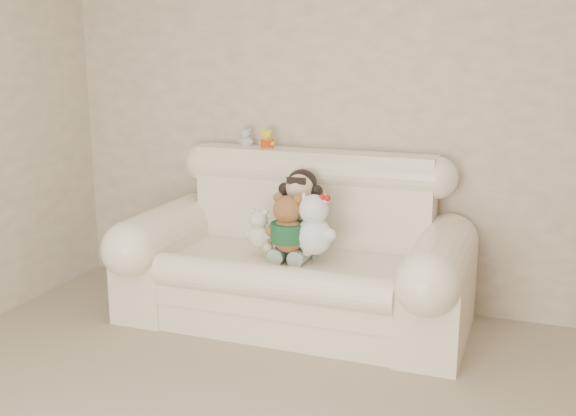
{
  "coord_description": "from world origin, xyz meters",
  "views": [
    {
      "loc": [
        0.93,
        -1.8,
        1.69
      ],
      "look_at": [
        -0.45,
        1.9,
        0.75
      ],
      "focal_mm": 43.17,
      "sensor_mm": 36.0,
      "label": 1
    }
  ],
  "objects_px": {
    "seated_child": "(300,212)",
    "white_cat": "(314,218)",
    "sofa": "(294,242)",
    "brown_teddy": "(288,217)",
    "cream_teddy": "(259,225)"
  },
  "relations": [
    {
      "from": "seated_child",
      "to": "cream_teddy",
      "type": "bearing_deg",
      "value": -139.42
    },
    {
      "from": "seated_child",
      "to": "brown_teddy",
      "type": "bearing_deg",
      "value": -96.0
    },
    {
      "from": "seated_child",
      "to": "brown_teddy",
      "type": "relative_size",
      "value": 1.3
    },
    {
      "from": "cream_teddy",
      "to": "white_cat",
      "type": "bearing_deg",
      "value": -0.57
    },
    {
      "from": "seated_child",
      "to": "white_cat",
      "type": "distance_m",
      "value": 0.27
    },
    {
      "from": "seated_child",
      "to": "cream_teddy",
      "type": "height_order",
      "value": "seated_child"
    },
    {
      "from": "sofa",
      "to": "white_cat",
      "type": "xyz_separation_m",
      "value": [
        0.17,
        -0.13,
        0.2
      ]
    },
    {
      "from": "white_cat",
      "to": "seated_child",
      "type": "bearing_deg",
      "value": 129.93
    },
    {
      "from": "sofa",
      "to": "white_cat",
      "type": "height_order",
      "value": "sofa"
    },
    {
      "from": "seated_child",
      "to": "sofa",
      "type": "bearing_deg",
      "value": -105.16
    },
    {
      "from": "sofa",
      "to": "white_cat",
      "type": "bearing_deg",
      "value": -37.51
    },
    {
      "from": "sofa",
      "to": "seated_child",
      "type": "height_order",
      "value": "sofa"
    },
    {
      "from": "sofa",
      "to": "seated_child",
      "type": "xyz_separation_m",
      "value": [
        0.01,
        0.08,
        0.17
      ]
    },
    {
      "from": "brown_teddy",
      "to": "cream_teddy",
      "type": "bearing_deg",
      "value": -177.0
    },
    {
      "from": "white_cat",
      "to": "cream_teddy",
      "type": "relative_size",
      "value": 1.53
    }
  ]
}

